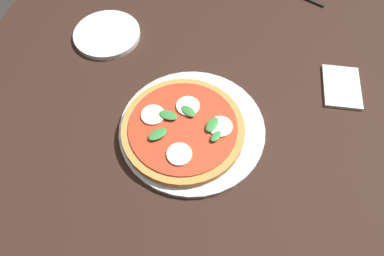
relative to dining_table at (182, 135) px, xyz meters
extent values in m
plane|color=#2D2B28|center=(0.00, 0.00, -0.62)|extent=(6.00, 6.00, 0.00)
cube|color=black|center=(0.00, 0.00, 0.06)|extent=(1.24, 1.18, 0.04)
cube|color=black|center=(0.54, -0.51, -0.29)|extent=(0.07, 0.07, 0.66)
cube|color=black|center=(0.54, 0.51, -0.29)|extent=(0.07, 0.07, 0.66)
cylinder|color=silver|center=(-0.03, -0.03, 0.09)|extent=(0.34, 0.34, 0.01)
cylinder|color=#C6843F|center=(-0.05, -0.02, 0.10)|extent=(0.28, 0.28, 0.02)
cylinder|color=#B7381E|center=(-0.05, -0.02, 0.12)|extent=(0.24, 0.24, 0.00)
cylinder|color=#F4EACC|center=(0.01, -0.01, 0.12)|extent=(0.05, 0.05, 0.00)
cylinder|color=#F4EACC|center=(-0.03, 0.06, 0.12)|extent=(0.05, 0.05, 0.00)
cylinder|color=#F4EACC|center=(-0.12, -0.03, 0.12)|extent=(0.05, 0.05, 0.00)
cylinder|color=#F4EACC|center=(-0.03, -0.10, 0.12)|extent=(0.05, 0.05, 0.00)
ellipsoid|color=#337F38|center=(-0.08, 0.03, 0.12)|extent=(0.05, 0.05, 0.00)
ellipsoid|color=#337F38|center=(-0.06, -0.09, 0.12)|extent=(0.03, 0.03, 0.00)
ellipsoid|color=#337F38|center=(-0.03, -0.08, 0.12)|extent=(0.05, 0.03, 0.00)
ellipsoid|color=#337F38|center=(-0.03, 0.02, 0.12)|extent=(0.03, 0.04, 0.00)
ellipsoid|color=#337F38|center=(-0.01, -0.02, 0.12)|extent=(0.04, 0.04, 0.00)
cylinder|color=white|center=(0.21, 0.27, 0.09)|extent=(0.18, 0.18, 0.01)
cube|color=white|center=(0.18, -0.37, 0.09)|extent=(0.14, 0.10, 0.01)
cube|color=black|center=(0.49, -0.28, 0.09)|extent=(0.03, 0.06, 0.01)
camera|label=1|loc=(-0.46, -0.14, 0.80)|focal=33.79mm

